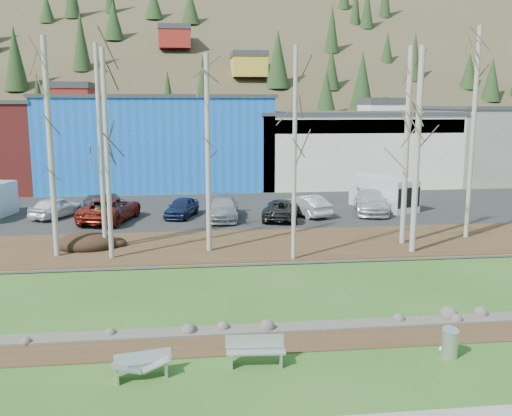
{
  "coord_description": "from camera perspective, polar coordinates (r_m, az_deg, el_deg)",
  "views": [
    {
      "loc": [
        -3.45,
        -14.88,
        7.51
      ],
      "look_at": [
        -0.15,
        12.31,
        2.5
      ],
      "focal_mm": 40.0,
      "sensor_mm": 36.0,
      "label": 1
    }
  ],
  "objects": [
    {
      "name": "bench_intact",
      "position": [
        17.11,
        -0.05,
        -14.08
      ],
      "size": [
        1.75,
        0.64,
        0.86
      ],
      "rotation": [
        0.0,
        0.0,
        -0.07
      ],
      "color": "#B9BBBE",
      "rests_on": "ground"
    },
    {
      "name": "car_6",
      "position": [
        36.98,
        2.62,
        -0.1
      ],
      "size": [
        3.31,
        5.12,
        1.31
      ],
      "primitive_type": "imported",
      "rotation": [
        0.0,
        0.0,
        2.88
      ],
      "color": "#232325",
      "rests_on": "parking_lot"
    },
    {
      "name": "ground",
      "position": [
        17.02,
        5.72,
        -15.87
      ],
      "size": [
        200.0,
        200.0,
        0.0
      ],
      "primitive_type": "plane",
      "color": "#274B16",
      "rests_on": "ground"
    },
    {
      "name": "bench_damaged",
      "position": [
        16.73,
        -11.37,
        -15.17
      ],
      "size": [
        1.64,
        0.81,
        0.7
      ],
      "rotation": [
        0.0,
        0.0,
        0.2
      ],
      "color": "#B9BBBE",
      "rests_on": "ground"
    },
    {
      "name": "birch_6",
      "position": [
        30.95,
        14.82,
        5.91
      ],
      "size": [
        0.28,
        0.28,
        10.28
      ],
      "color": "#B1ABA0",
      "rests_on": "far_bank"
    },
    {
      "name": "parking_lot",
      "position": [
        40.71,
        -1.94,
        -0.17
      ],
      "size": [
        80.0,
        14.0,
        0.14
      ],
      "primitive_type": "cube",
      "color": "black",
      "rests_on": "ground"
    },
    {
      "name": "building_grey",
      "position": [
        62.5,
        23.45,
        5.98
      ],
      "size": [
        14.28,
        12.24,
        7.3
      ],
      "color": "slate",
      "rests_on": "ground"
    },
    {
      "name": "birch_0",
      "position": [
        29.61,
        -15.28,
        5.72
      ],
      "size": [
        0.22,
        0.22,
        10.29
      ],
      "color": "#B1ABA0",
      "rests_on": "far_bank"
    },
    {
      "name": "dirt_strip",
      "position": [
        18.87,
        4.3,
        -13.06
      ],
      "size": [
        80.0,
        1.8,
        0.03
      ],
      "primitive_type": "cube",
      "color": "#382616",
      "rests_on": "ground"
    },
    {
      "name": "litter_bin",
      "position": [
        18.5,
        18.8,
        -12.77
      ],
      "size": [
        0.49,
        0.49,
        0.82
      ],
      "primitive_type": "cylinder",
      "rotation": [
        0.0,
        0.0,
        0.03
      ],
      "color": "#B9BBBE",
      "rests_on": "ground"
    },
    {
      "name": "birch_3",
      "position": [
        28.41,
        -4.84,
        5.34
      ],
      "size": [
        0.25,
        0.25,
        9.78
      ],
      "color": "#B1ABA0",
      "rests_on": "far_bank"
    },
    {
      "name": "far_bank_rocks",
      "position": [
        27.45,
        0.57,
        -5.51
      ],
      "size": [
        80.0,
        0.8,
        0.46
      ],
      "primitive_type": null,
      "color": "#47423D",
      "rests_on": "ground"
    },
    {
      "name": "far_bank",
      "position": [
        30.5,
        -0.22,
        -3.74
      ],
      "size": [
        80.0,
        7.0,
        0.15
      ],
      "primitive_type": "cube",
      "color": "#382616",
      "rests_on": "ground"
    },
    {
      "name": "car_7",
      "position": [
        39.8,
        11.43,
        0.6
      ],
      "size": [
        3.27,
        5.57,
        1.51
      ],
      "primitive_type": "imported",
      "rotation": [
        0.0,
        0.0,
        -0.23
      ],
      "color": "silver",
      "rests_on": "parking_lot"
    },
    {
      "name": "dirt_mound",
      "position": [
        30.84,
        -16.6,
        -3.3
      ],
      "size": [
        3.09,
        2.18,
        0.61
      ],
      "primitive_type": "ellipsoid",
      "color": "black",
      "rests_on": "far_bank"
    },
    {
      "name": "car_3",
      "position": [
        36.91,
        -3.32,
        -0.04
      ],
      "size": [
        2.47,
        5.07,
        1.42
      ],
      "primitive_type": "imported",
      "rotation": [
        0.0,
        0.0,
        -0.1
      ],
      "color": "#999CA1",
      "rests_on": "parking_lot"
    },
    {
      "name": "car_1",
      "position": [
        38.58,
        -15.13,
        0.2
      ],
      "size": [
        3.21,
        5.14,
        1.6
      ],
      "primitive_type": "imported",
      "rotation": [
        0.0,
        0.0,
        3.48
      ],
      "color": "black",
      "rests_on": "parking_lot"
    },
    {
      "name": "car_4",
      "position": [
        37.92,
        -7.44,
        0.06
      ],
      "size": [
        2.6,
        4.05,
        1.29
      ],
      "primitive_type": "imported",
      "rotation": [
        0.0,
        0.0,
        -0.31
      ],
      "color": "#162143",
      "rests_on": "parking_lot"
    },
    {
      "name": "car_5",
      "position": [
        38.24,
        5.01,
        0.27
      ],
      "size": [
        2.92,
        4.43,
        1.38
      ],
      "primitive_type": "imported",
      "rotation": [
        0.0,
        0.0,
        3.53
      ],
      "color": "silver",
      "rests_on": "parking_lot"
    },
    {
      "name": "car_0",
      "position": [
        39.69,
        -19.38,
        0.08
      ],
      "size": [
        3.26,
        4.34,
        1.38
      ],
      "primitive_type": "imported",
      "rotation": [
        0.0,
        0.0,
        2.68
      ],
      "color": "white",
      "rests_on": "parking_lot"
    },
    {
      "name": "building_white",
      "position": [
        56.18,
        9.12,
        6.06
      ],
      "size": [
        18.36,
        12.24,
        6.8
      ],
      "color": "beige",
      "rests_on": "ground"
    },
    {
      "name": "building_blue",
      "position": [
        54.04,
        -9.67,
        6.66
      ],
      "size": [
        20.4,
        12.24,
        8.3
      ],
      "color": "#115CB3",
      "rests_on": "ground"
    },
    {
      "name": "birch_4",
      "position": [
        26.81,
        3.88,
        5.28
      ],
      "size": [
        0.2,
        0.2,
        9.99
      ],
      "color": "#B1ABA0",
      "rests_on": "far_bank"
    },
    {
      "name": "birch_2",
      "position": [
        27.83,
        -14.67,
        5.07
      ],
      "size": [
        0.23,
        0.23,
        9.91
      ],
      "color": "#B1ABA0",
      "rests_on": "far_bank"
    },
    {
      "name": "birch_7",
      "position": [
        33.41,
        20.85,
        6.88
      ],
      "size": [
        0.25,
        0.25,
        11.43
      ],
      "color": "#B1ABA0",
      "rests_on": "far_bank"
    },
    {
      "name": "car_2",
      "position": [
        37.41,
        -14.36,
        -0.11
      ],
      "size": [
        3.93,
        6.05,
        1.55
      ],
      "primitive_type": "imported",
      "rotation": [
        0.0,
        0.0,
        2.88
      ],
      "color": "maroon",
      "rests_on": "parking_lot"
    },
    {
      "name": "hillside",
      "position": [
        99.44,
        -5.09,
        16.1
      ],
      "size": [
        160.0,
        72.0,
        35.0
      ],
      "primitive_type": null,
      "color": "#382E20",
      "rests_on": "ground"
    },
    {
      "name": "birch_5",
      "position": [
        29.21,
        15.81,
        5.46
      ],
      "size": [
        0.3,
        0.3,
        10.11
      ],
      "color": "#B1ABA0",
      "rests_on": "far_bank"
    },
    {
      "name": "van_white",
      "position": [
        41.59,
        12.81,
        1.45
      ],
      "size": [
        3.93,
        5.5,
        2.22
      ],
      "rotation": [
        0.0,
        0.0,
        0.4
      ],
      "color": "silver",
      "rests_on": "parking_lot"
    },
    {
      "name": "near_bank_rocks",
      "position": [
        19.78,
        3.72,
        -11.96
      ],
      "size": [
        80.0,
        0.8,
        0.5
      ],
      "primitive_type": null,
      "color": "#47423D",
      "rests_on": "ground"
    },
    {
      "name": "seagull",
      "position": [
        18.78,
        18.4,
        -13.19
      ],
      "size": [
        0.42,
        0.2,
        0.31
      ],
      "rotation": [
        0.0,
        0.0,
        -0.3
      ],
      "color": "gold",
      "rests_on": "ground"
    },
    {
      "name": "river",
      "position": [
        23.57,
        1.88,
        -8.22
      ],
      "size": [
        80.0,
        8.0,
        0.9
      ],
      "primitive_type": null,
      "color": "black",
      "rests_on": "ground"
    },
    {
      "name": "birch_1",
      "position": [
        28.99,
        -19.87,
        5.56
      ],
      "size": [
        0.27,
        0.27,
        10.48
      ],
      "color": "#B1ABA0",
      "rests_on": "far_bank"
    }
  ]
}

